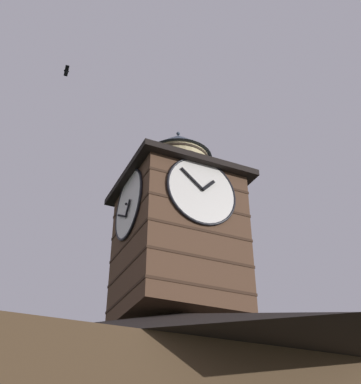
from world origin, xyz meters
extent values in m
pyramid|color=black|center=(0.71, -2.57, 5.67)|extent=(13.78, 11.37, 2.28)
cube|color=brown|center=(0.25, -3.46, 9.49)|extent=(4.01, 4.01, 5.35)
cube|color=#3C291C|center=(0.25, -3.46, 7.46)|extent=(4.05, 4.05, 0.10)
cube|color=#3C291C|center=(0.25, -3.46, 8.46)|extent=(4.05, 4.05, 0.10)
cube|color=#3C291C|center=(0.25, -3.46, 9.46)|extent=(4.05, 4.05, 0.10)
cube|color=#3C291C|center=(0.25, -3.46, 10.47)|extent=(4.05, 4.05, 0.10)
cube|color=#3C291C|center=(0.25, -3.46, 11.47)|extent=(4.05, 4.05, 0.10)
cylinder|color=white|center=(0.25, -1.43, 11.02)|extent=(2.68, 0.10, 2.68)
torus|color=black|center=(0.25, -1.41, 11.02)|extent=(2.78, 0.10, 2.78)
cube|color=black|center=(0.02, -1.33, 11.26)|extent=(0.55, 0.04, 0.56)
cube|color=black|center=(0.68, -1.33, 11.37)|extent=(0.90, 0.04, 0.76)
sphere|color=black|center=(0.25, -1.32, 11.02)|extent=(0.10, 0.10, 0.10)
cylinder|color=white|center=(2.29, -3.46, 11.02)|extent=(0.10, 2.68, 2.68)
torus|color=black|center=(2.31, -3.46, 11.02)|extent=(0.10, 2.78, 2.78)
cube|color=black|center=(2.39, -3.27, 10.75)|extent=(0.04, 0.48, 0.62)
cube|color=black|center=(2.39, -3.94, 10.76)|extent=(0.04, 1.00, 0.60)
sphere|color=black|center=(2.40, -3.46, 11.02)|extent=(0.10, 0.10, 0.10)
cube|color=black|center=(0.25, -3.46, 12.29)|extent=(4.71, 4.71, 0.25)
cylinder|color=#D1BC84|center=(0.25, -3.46, 13.07)|extent=(2.55, 2.55, 1.31)
cylinder|color=#2D2319|center=(0.25, -3.46, 12.58)|extent=(2.61, 2.61, 0.10)
cylinder|color=#2D2319|center=(0.25, -3.46, 12.91)|extent=(2.61, 2.61, 0.10)
cylinder|color=#2D2319|center=(0.25, -3.46, 13.24)|extent=(2.61, 2.61, 0.10)
cylinder|color=#2D2319|center=(0.25, -3.46, 13.57)|extent=(2.61, 2.61, 0.10)
cone|color=#2D3847|center=(0.25, -3.46, 14.35)|extent=(2.85, 2.85, 1.25)
sphere|color=#424C5B|center=(0.25, -3.46, 15.08)|extent=(0.16, 0.16, 0.16)
cone|color=#1C3620|center=(-0.71, -8.57, 6.26)|extent=(4.94, 4.94, 3.60)
cone|color=#173A1F|center=(-0.71, -8.57, 8.53)|extent=(4.16, 4.16, 3.50)
cone|color=#1A331D|center=(-0.71, -8.57, 11.21)|extent=(3.37, 3.37, 4.24)
cone|color=#1C3F1E|center=(-0.71, -8.57, 13.37)|extent=(2.59, 2.59, 3.91)
cone|color=#163D1D|center=(-0.71, -8.57, 15.81)|extent=(1.81, 1.81, 4.16)
ellipsoid|color=black|center=(5.07, -5.60, 18.72)|extent=(0.26, 0.16, 0.14)
cube|color=black|center=(5.05, -5.78, 18.72)|extent=(0.21, 0.37, 0.08)
cube|color=black|center=(5.09, -5.43, 18.72)|extent=(0.21, 0.37, 0.08)
camera|label=1|loc=(7.30, 11.89, 1.78)|focal=46.13mm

